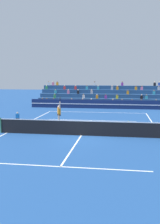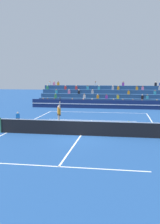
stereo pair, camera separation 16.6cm
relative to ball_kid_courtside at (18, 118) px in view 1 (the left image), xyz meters
The scene contains 8 objects.
ground_plane 8.33m from the ball_kid_courtside, 36.51° to the right, with size 120.00×120.00×0.00m, color navy.
court_lines 8.32m from the ball_kid_courtside, 36.51° to the right, with size 11.10×23.90×0.01m.
tennis_net 8.32m from the ball_kid_courtside, 36.51° to the right, with size 12.00×0.10×1.10m.
sponsor_banner_wall 12.60m from the ball_kid_courtside, 57.94° to the left, with size 18.00×0.26×1.10m.
bleacher_stand 15.96m from the ball_kid_courtside, 65.22° to the left, with size 17.39×4.75×3.38m.
ball_kid_courtside is the anchor object (origin of this frame).
tennis_player 4.66m from the ball_kid_courtside, 20.82° to the right, with size 0.46×0.76×2.50m.
tennis_ball 10.19m from the ball_kid_courtside, ahead, with size 0.07×0.07×0.07m, color #C6DB33.
Camera 1 is at (2.65, -17.68, 4.12)m, focal length 42.00 mm.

